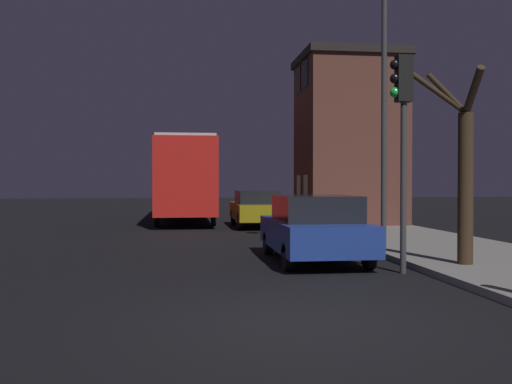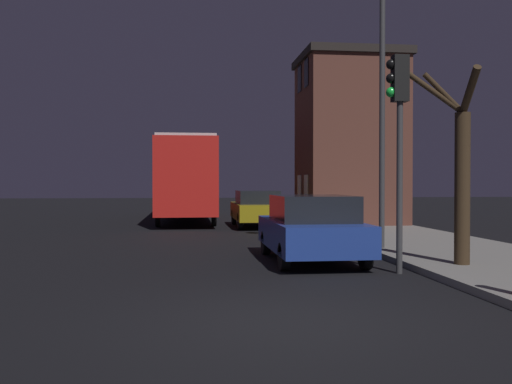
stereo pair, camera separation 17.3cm
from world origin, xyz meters
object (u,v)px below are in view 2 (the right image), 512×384
object	(u,v)px
car_mid_lane	(257,208)
traffic_light	(398,117)
streetlamp	(367,49)
car_near_lane	(311,228)
bare_tree	(460,173)
bus	(186,174)

from	to	relation	value
car_mid_lane	traffic_light	bearing A→B (deg)	-83.75
streetlamp	car_near_lane	bearing A→B (deg)	-143.30
bare_tree	car_mid_lane	xyz separation A→B (m)	(-2.66, 11.85, -1.21)
bare_tree	car_mid_lane	bearing A→B (deg)	102.63
streetlamp	bare_tree	distance (m)	4.46
streetlamp	traffic_light	world-z (taller)	streetlamp
traffic_light	bare_tree	world-z (taller)	traffic_light
car_mid_lane	streetlamp	bearing A→B (deg)	-79.10
bare_tree	car_near_lane	world-z (taller)	bare_tree
streetlamp	bare_tree	bearing A→B (deg)	-72.44
traffic_light	car_near_lane	bearing A→B (deg)	124.74
streetlamp	bare_tree	world-z (taller)	streetlamp
traffic_light	bare_tree	xyz separation A→B (m)	(1.34, 0.13, -1.07)
bus	car_mid_lane	size ratio (longest dim) A/B	2.65
traffic_light	bare_tree	bearing A→B (deg)	5.37
traffic_light	streetlamp	bearing A→B (deg)	82.93
streetlamp	bus	xyz separation A→B (m)	(-4.51, 13.30, -2.95)
streetlamp	bus	bearing A→B (deg)	108.74
car_near_lane	bare_tree	bearing A→B (deg)	-33.52
streetlamp	car_mid_lane	world-z (taller)	streetlamp
traffic_light	car_near_lane	distance (m)	3.24
bus	car_near_lane	size ratio (longest dim) A/B	2.83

